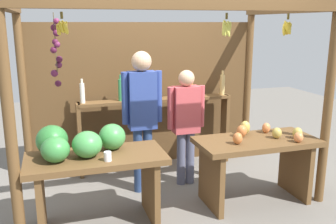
% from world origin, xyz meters
% --- Properties ---
extents(ground_plane, '(12.00, 12.00, 0.00)m').
position_xyz_m(ground_plane, '(0.00, 0.00, 0.00)').
color(ground_plane, slate).
rests_on(ground_plane, ground).
extents(market_stall, '(3.35, 1.87, 2.24)m').
position_xyz_m(market_stall, '(-0.00, 0.41, 1.30)').
color(market_stall, brown).
rests_on(market_stall, ground).
extents(fruit_counter_left, '(1.36, 0.67, 1.04)m').
position_xyz_m(fruit_counter_left, '(-0.97, -0.63, 0.70)').
color(fruit_counter_left, brown).
rests_on(fruit_counter_left, ground).
extents(fruit_counter_right, '(1.36, 0.64, 0.90)m').
position_xyz_m(fruit_counter_right, '(0.90, -0.66, 0.56)').
color(fruit_counter_right, brown).
rests_on(fruit_counter_right, ground).
extents(bottle_shelf_unit, '(2.15, 0.22, 1.35)m').
position_xyz_m(bottle_shelf_unit, '(0.10, 0.66, 0.79)').
color(bottle_shelf_unit, brown).
rests_on(bottle_shelf_unit, ground).
extents(vendor_man, '(0.48, 0.23, 1.70)m').
position_xyz_m(vendor_man, '(-0.27, -0.02, 1.03)').
color(vendor_man, navy).
rests_on(vendor_man, ground).
extents(vendor_woman, '(0.48, 0.20, 1.46)m').
position_xyz_m(vendor_woman, '(0.30, 0.03, 0.86)').
color(vendor_woman, '#51546D').
rests_on(vendor_woman, ground).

